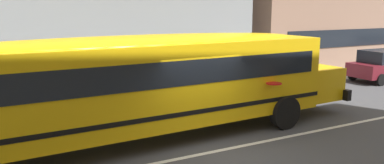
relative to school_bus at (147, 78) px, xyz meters
name	(u,v)px	position (x,y,z in m)	size (l,w,h in m)	color
ground_plane	(213,152)	(1.13, -1.83, -1.81)	(400.00, 400.00, 0.00)	#424244
sidewalk_far	(127,97)	(1.13, 5.43, -1.80)	(120.00, 3.00, 0.01)	gray
lane_centreline	(213,152)	(1.13, -1.83, -1.81)	(110.00, 0.16, 0.01)	silver
school_bus	(147,78)	(0.00, 0.00, 0.00)	(13.72, 3.32, 3.05)	yellow
parked_car_maroon_past_driveway	(384,65)	(14.39, 2.71, -0.97)	(3.95, 1.98, 1.64)	maroon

